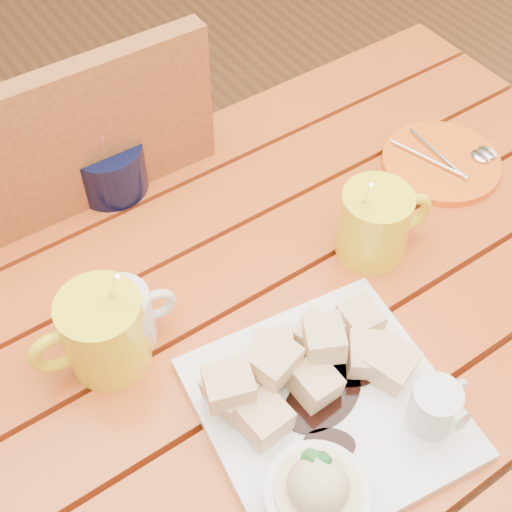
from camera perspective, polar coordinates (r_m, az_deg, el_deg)
table at (r=0.98m, az=1.96°, el=-9.16°), size 1.20×0.79×0.75m
dessert_plate at (r=0.80m, az=5.52°, el=-12.65°), size 0.30×0.30×0.11m
coffee_mug_left at (r=0.84m, az=-12.25°, el=-5.99°), size 0.14×0.10×0.16m
coffee_mug_right at (r=0.94m, az=9.58°, el=2.66°), size 0.13×0.09×0.15m
cream_pitcher at (r=0.86m, az=-10.44°, el=-4.79°), size 0.10×0.09×0.09m
sugar_caddy at (r=1.04m, az=-11.74°, el=7.09°), size 0.11×0.11×0.12m
orange_saucer at (r=1.11m, az=14.68°, el=7.30°), size 0.18×0.18×0.02m
chair_far at (r=1.28m, az=-14.89°, el=0.62°), size 0.47×0.47×0.97m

